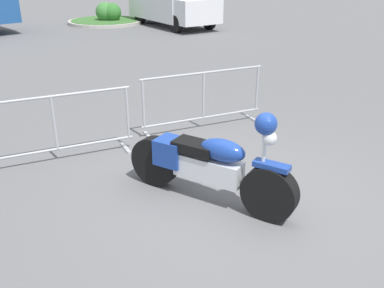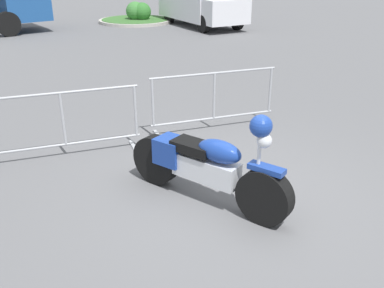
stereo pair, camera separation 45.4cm
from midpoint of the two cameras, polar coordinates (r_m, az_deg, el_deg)
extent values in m
plane|color=#5B5B5E|center=(5.80, 3.39, -6.83)|extent=(120.00, 120.00, 0.00)
cylinder|color=black|center=(5.18, 7.81, -6.59)|extent=(0.49, 0.71, 0.70)
cylinder|color=black|center=(5.96, -7.09, -2.31)|extent=(0.49, 0.71, 0.70)
cube|color=silver|center=(5.47, -0.19, -3.34)|extent=(0.65, 0.93, 0.30)
ellipsoid|color=navy|center=(5.25, 1.62, -0.88)|extent=(0.53, 0.67, 0.28)
cube|color=black|center=(5.45, -1.94, -0.40)|extent=(0.53, 0.64, 0.13)
cube|color=navy|center=(5.71, -5.02, -1.00)|extent=(0.49, 0.51, 0.35)
cube|color=navy|center=(5.01, 8.04, -2.94)|extent=(0.33, 0.46, 0.07)
cylinder|color=silver|center=(4.99, 7.00, -1.15)|extent=(0.06, 0.06, 0.49)
sphere|color=silver|center=(4.89, 7.68, 0.74)|extent=(0.17, 0.17, 0.17)
sphere|color=navy|center=(4.85, 7.20, 2.64)|extent=(0.26, 0.26, 0.26)
cylinder|color=#9EA0A5|center=(6.75, -20.20, 5.94)|extent=(2.39, 0.32, 0.04)
cylinder|color=#9EA0A5|center=(7.04, -19.24, -0.65)|extent=(2.39, 0.32, 0.04)
cylinder|color=#9EA0A5|center=(6.88, -19.71, 2.57)|extent=(0.05, 0.05, 0.85)
cylinder|color=#9EA0A5|center=(7.04, -10.45, 4.08)|extent=(0.05, 0.05, 0.85)
cube|color=#9EA0A5|center=(7.25, -10.63, -0.54)|extent=(0.11, 0.44, 0.03)
cylinder|color=#9EA0A5|center=(7.69, -0.15, 9.46)|extent=(2.39, 0.32, 0.04)
cylinder|color=#9EA0A5|center=(7.95, -0.14, 3.51)|extent=(2.39, 0.32, 0.04)
cylinder|color=#9EA0A5|center=(7.43, -8.27, 5.27)|extent=(0.05, 0.05, 0.85)
cylinder|color=#9EA0A5|center=(7.81, -0.15, 6.43)|extent=(0.05, 0.05, 0.85)
cylinder|color=#9EA0A5|center=(8.33, 7.12, 7.36)|extent=(0.05, 0.05, 0.85)
cube|color=#9EA0A5|center=(7.66, -7.50, 1.01)|extent=(0.11, 0.44, 0.03)
cube|color=#9EA0A5|center=(8.49, 6.51, 3.36)|extent=(0.11, 0.44, 0.03)
cube|color=silver|center=(18.59, 0.16, 17.21)|extent=(1.93, 0.97, 1.00)
cylinder|color=black|center=(19.44, 1.62, 16.06)|extent=(0.27, 0.73, 0.72)
cylinder|color=black|center=(18.54, -2.80, 15.67)|extent=(0.27, 0.73, 0.72)
cylinder|color=black|center=(22.20, -3.51, 16.99)|extent=(0.27, 0.73, 0.72)
cylinder|color=black|center=(21.41, -7.56, 16.59)|extent=(0.27, 0.73, 0.72)
cylinder|color=#262838|center=(21.03, -1.26, 16.82)|extent=(0.25, 0.25, 0.85)
cylinder|color=#ADA89E|center=(21.86, -12.01, 15.67)|extent=(3.57, 3.57, 0.14)
cylinder|color=#38662D|center=(21.85, -12.03, 15.87)|extent=(3.28, 3.28, 0.02)
sphere|color=#3D7A38|center=(21.82, -12.12, 16.84)|extent=(0.90, 0.90, 0.90)
sphere|color=#33702D|center=(21.72, -11.21, 16.84)|extent=(0.86, 0.86, 0.86)
camera|label=1|loc=(0.23, -92.28, -1.00)|focal=40.00mm
camera|label=2|loc=(0.23, 87.72, 1.00)|focal=40.00mm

